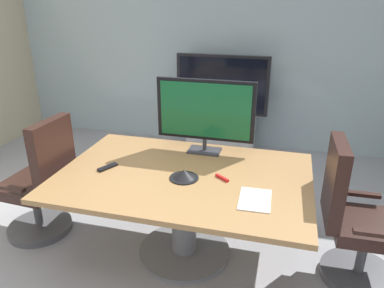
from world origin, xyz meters
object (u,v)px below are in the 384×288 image
(office_chair_left, at_px, (42,188))
(remote_control, at_px, (108,167))
(wall_display_unit, at_px, (221,120))
(conference_phone, at_px, (184,175))
(tv_monitor, at_px, (205,112))
(conference_table, at_px, (184,194))
(office_chair_right, at_px, (353,225))

(office_chair_left, distance_m, remote_control, 0.72)
(wall_display_unit, distance_m, conference_phone, 2.30)
(tv_monitor, xyz_separation_m, remote_control, (-0.67, -0.53, -0.35))
(conference_table, bearing_deg, wall_display_unit, 92.99)
(office_chair_left, relative_size, remote_control, 6.41)
(office_chair_right, relative_size, tv_monitor, 1.30)
(wall_display_unit, bearing_deg, conference_phone, -86.52)
(wall_display_unit, distance_m, remote_control, 2.34)
(tv_monitor, height_order, conference_phone, tv_monitor)
(tv_monitor, height_order, remote_control, tv_monitor)
(conference_phone, bearing_deg, tv_monitor, 86.50)
(conference_phone, distance_m, remote_control, 0.63)
(office_chair_right, bearing_deg, office_chair_left, 90.81)
(office_chair_left, xyz_separation_m, remote_control, (0.66, -0.01, 0.29))
(remote_control, bearing_deg, conference_phone, 25.41)
(office_chair_right, relative_size, conference_phone, 4.95)
(office_chair_right, xyz_separation_m, conference_phone, (-1.25, -0.12, 0.31))
(tv_monitor, distance_m, wall_display_unit, 1.86)
(conference_table, distance_m, office_chair_left, 1.28)
(office_chair_left, xyz_separation_m, tv_monitor, (1.33, 0.52, 0.64))
(conference_table, height_order, wall_display_unit, wall_display_unit)
(tv_monitor, bearing_deg, office_chair_left, -158.52)
(office_chair_left, height_order, tv_monitor, tv_monitor)
(wall_display_unit, bearing_deg, conference_table, -87.01)
(conference_table, relative_size, office_chair_left, 1.76)
(tv_monitor, bearing_deg, conference_phone, -93.50)
(conference_table, bearing_deg, office_chair_right, 2.43)
(office_chair_left, distance_m, wall_display_unit, 2.53)
(office_chair_right, distance_m, tv_monitor, 1.43)
(office_chair_left, height_order, office_chair_right, same)
(office_chair_left, xyz_separation_m, wall_display_unit, (1.15, 2.26, -0.01))
(conference_table, relative_size, remote_control, 11.28)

